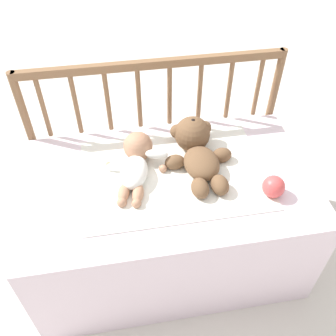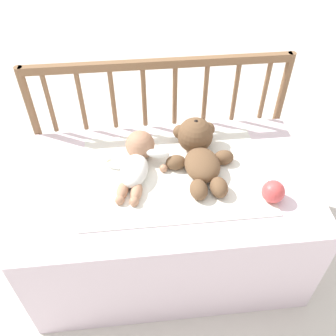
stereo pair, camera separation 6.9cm
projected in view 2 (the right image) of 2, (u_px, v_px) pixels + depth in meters
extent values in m
plane|color=silver|center=(168.00, 252.00, 1.93)|extent=(12.00, 12.00, 0.00)
cube|color=silver|center=(168.00, 220.00, 1.74)|extent=(1.21, 0.71, 0.54)
cylinder|color=brown|center=(43.00, 147.00, 1.85)|extent=(0.04, 0.04, 0.88)
cylinder|color=brown|center=(273.00, 132.00, 1.94)|extent=(0.04, 0.04, 0.88)
cube|color=brown|center=(159.00, 64.00, 1.60)|extent=(1.17, 0.03, 0.04)
cylinder|color=brown|center=(50.00, 104.00, 1.68)|extent=(0.02, 0.02, 0.30)
cylinder|color=brown|center=(81.00, 102.00, 1.69)|extent=(0.02, 0.02, 0.30)
cylinder|color=brown|center=(113.00, 100.00, 1.70)|extent=(0.02, 0.02, 0.30)
cylinder|color=brown|center=(144.00, 98.00, 1.71)|extent=(0.02, 0.02, 0.30)
cylinder|color=brown|center=(175.00, 96.00, 1.72)|extent=(0.02, 0.02, 0.30)
cylinder|color=brown|center=(205.00, 95.00, 1.73)|extent=(0.02, 0.02, 0.30)
cylinder|color=brown|center=(235.00, 93.00, 1.74)|extent=(0.02, 0.02, 0.30)
cylinder|color=brown|center=(265.00, 91.00, 1.75)|extent=(0.02, 0.02, 0.30)
cube|color=white|center=(174.00, 174.00, 1.57)|extent=(0.77, 0.53, 0.01)
ellipsoid|color=brown|center=(202.00, 165.00, 1.55)|extent=(0.16, 0.20, 0.09)
sphere|color=brown|center=(195.00, 135.00, 1.64)|extent=(0.16, 0.16, 0.16)
sphere|color=beige|center=(196.00, 127.00, 1.61)|extent=(0.07, 0.07, 0.07)
sphere|color=black|center=(196.00, 122.00, 1.59)|extent=(0.02, 0.02, 0.02)
sphere|color=brown|center=(180.00, 132.00, 1.65)|extent=(0.06, 0.06, 0.06)
sphere|color=brown|center=(208.00, 129.00, 1.66)|extent=(0.06, 0.06, 0.06)
ellipsoid|color=brown|center=(176.00, 162.00, 1.58)|extent=(0.09, 0.07, 0.06)
ellipsoid|color=brown|center=(224.00, 158.00, 1.60)|extent=(0.09, 0.07, 0.06)
ellipsoid|color=brown|center=(199.00, 190.00, 1.47)|extent=(0.07, 0.10, 0.07)
ellipsoid|color=brown|center=(219.00, 187.00, 1.48)|extent=(0.07, 0.10, 0.07)
ellipsoid|color=white|center=(134.00, 171.00, 1.53)|extent=(0.15, 0.20, 0.08)
sphere|color=tan|center=(140.00, 145.00, 1.61)|extent=(0.13, 0.13, 0.13)
ellipsoid|color=white|center=(117.00, 165.00, 1.59)|extent=(0.10, 0.06, 0.04)
ellipsoid|color=white|center=(158.00, 154.00, 1.57)|extent=(0.10, 0.06, 0.04)
sphere|color=tan|center=(110.00, 163.00, 1.60)|extent=(0.03, 0.03, 0.03)
sphere|color=tan|center=(164.00, 168.00, 1.57)|extent=(0.03, 0.03, 0.03)
ellipsoid|color=tan|center=(122.00, 191.00, 1.48)|extent=(0.07, 0.10, 0.05)
ellipsoid|color=tan|center=(137.00, 192.00, 1.47)|extent=(0.07, 0.10, 0.05)
sphere|color=tan|center=(120.00, 200.00, 1.45)|extent=(0.04, 0.04, 0.04)
sphere|color=tan|center=(134.00, 202.00, 1.44)|extent=(0.04, 0.04, 0.04)
sphere|color=#DB4C4C|center=(273.00, 192.00, 1.45)|extent=(0.09, 0.09, 0.09)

